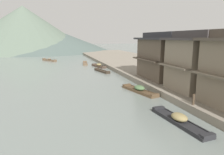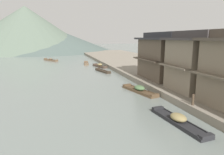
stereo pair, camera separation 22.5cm
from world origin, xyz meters
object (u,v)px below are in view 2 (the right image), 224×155
Objects in this scene: house_waterfront_tall at (198,61)px; house_waterfront_narrow at (165,56)px; mooring_post_dock_mid at (193,100)px; boat_moored_nearest at (178,120)px; boat_moored_third at (139,90)px; boat_moored_second at (86,64)px; boat_midriver_upstream at (100,66)px; boat_moored_far at (103,71)px; boat_midriver_drifting at (51,60)px.

house_waterfront_tall and house_waterfront_narrow have the same top height.
mooring_post_dock_mid is at bearing -108.19° from house_waterfront_narrow.
boat_moored_third reaches higher than boat_moored_nearest.
house_waterfront_tall is at bearing -75.38° from boat_moored_second.
boat_midriver_upstream is (0.69, 29.05, 0.02)m from boat_moored_nearest.
boat_moored_third is 0.86× the size of house_waterfront_tall.
house_waterfront_narrow reaches higher than boat_moored_second.
house_waterfront_narrow is (5.19, -16.86, 3.38)m from boat_midriver_upstream.
house_waterfront_tall is at bearing -28.06° from boat_moored_third.
house_waterfront_tall is (7.42, -28.45, 3.49)m from boat_moored_second.
house_waterfront_tall is at bearing 43.49° from boat_moored_nearest.
boat_moored_second is at bearing 104.62° from house_waterfront_tall.
boat_moored_second is at bearing 112.26° from boat_midriver_upstream.
boat_moored_third is 6.90m from house_waterfront_tall.
boat_moored_far is 0.94× the size of boat_midriver_upstream.
mooring_post_dock_mid is at bearing -83.36° from boat_moored_second.
boat_moored_third is 6.06× the size of mooring_post_dock_mid.
boat_midriver_drifting is at bearing 124.86° from boat_midriver_upstream.
mooring_post_dock_mid is (3.79, -32.61, 0.93)m from boat_moored_second.
boat_moored_second is at bearing 96.57° from boat_moored_far.
boat_moored_third is 36.48m from boat_midriver_drifting.
boat_midriver_upstream reaches higher than boat_moored_second.
house_waterfront_tall reaches higher than boat_midriver_upstream.
mooring_post_dock_mid is at bearing 33.13° from boat_moored_nearest.
house_waterfront_tall reaches higher than boat_moored_nearest.
house_waterfront_tall is at bearing -70.44° from boat_moored_far.
boat_midriver_upstream is 0.81× the size of house_waterfront_tall.
boat_moored_third is 7.17m from house_waterfront_narrow.
house_waterfront_tall reaches higher than mooring_post_dock_mid.
boat_moored_nearest reaches higher than boat_midriver_drifting.
boat_moored_far is at bearing -97.57° from boat_midriver_upstream.
house_waterfront_narrow is at bearing -71.66° from boat_moored_second.
boat_midriver_drifting is 17.71m from boat_midriver_upstream.
house_waterfront_narrow reaches higher than boat_moored_nearest.
house_waterfront_tall reaches higher than boat_moored_third.
boat_moored_second is 23.42m from house_waterfront_narrow.
mooring_post_dock_mid reaches higher than boat_moored_nearest.
house_waterfront_narrow is 8.21× the size of mooring_post_dock_mid.
boat_midriver_upstream is (0.81, 6.07, 0.12)m from boat_moored_far.
boat_midriver_upstream is (2.10, -5.12, 0.09)m from boat_moored_second.
house_waterfront_narrow is at bearing 91.24° from house_waterfront_tall.
boat_moored_nearest is 8.57m from boat_moored_third.
boat_moored_second is 0.74× the size of house_waterfront_tall.
boat_moored_third is 1.06× the size of boat_midriver_upstream.
boat_moored_far is 18.66m from house_waterfront_tall.
boat_midriver_drifting is (-10.15, 35.04, -0.02)m from boat_moored_third.
boat_moored_second is 0.64× the size of house_waterfront_narrow.
mooring_post_dock_mid reaches higher than boat_moored_third.
boat_moored_nearest is at bearing -77.79° from boat_midriver_drifting.
mooring_post_dock_mid is (1.66, -6.98, 0.84)m from boat_moored_third.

